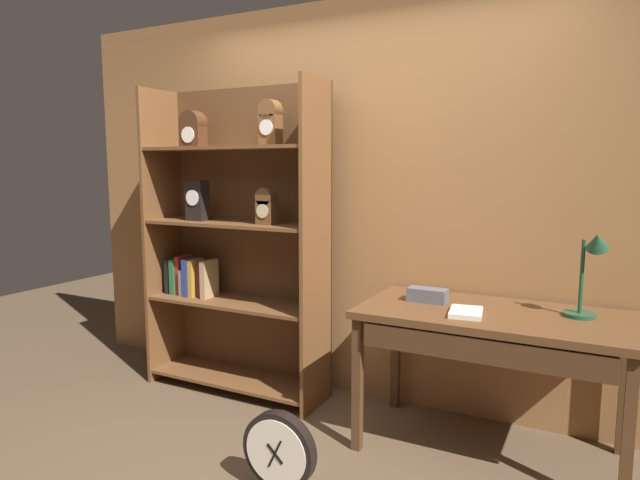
{
  "coord_description": "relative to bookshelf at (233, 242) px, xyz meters",
  "views": [
    {
      "loc": [
        1.33,
        -1.94,
        1.54
      ],
      "look_at": [
        -0.06,
        0.73,
        1.13
      ],
      "focal_mm": 30.83,
      "sensor_mm": 36.0,
      "label": 1
    }
  ],
  "objects": [
    {
      "name": "round_clock_large",
      "position": [
        0.95,
        -0.96,
        -0.82
      ],
      "size": [
        0.37,
        0.11,
        0.41
      ],
      "color": "black",
      "rests_on": "ground"
    },
    {
      "name": "toolbox_small",
      "position": [
        1.37,
        -0.05,
        -0.21
      ],
      "size": [
        0.22,
        0.1,
        0.08
      ],
      "primitive_type": "cube",
      "color": "#595960",
      "rests_on": "workbench"
    },
    {
      "name": "open_repair_manual",
      "position": [
        1.63,
        -0.22,
        -0.24
      ],
      "size": [
        0.19,
        0.24,
        0.02
      ],
      "primitive_type": "cube",
      "rotation": [
        0.0,
        0.0,
        0.15
      ],
      "color": "silver",
      "rests_on": "workbench"
    },
    {
      "name": "workbench",
      "position": [
        1.74,
        -0.12,
        -0.33
      ],
      "size": [
        1.38,
        0.71,
        0.78
      ],
      "color": "brown",
      "rests_on": "ground"
    },
    {
      "name": "back_wood_panel",
      "position": [
        0.9,
        0.32,
        0.27
      ],
      "size": [
        4.8,
        0.05,
        2.6
      ],
      "primitive_type": "cube",
      "color": "#9E6B3D",
      "rests_on": "ground"
    },
    {
      "name": "bookshelf",
      "position": [
        0.0,
        0.0,
        0.0
      ],
      "size": [
        1.28,
        0.39,
        2.07
      ],
      "color": "brown",
      "rests_on": "ground"
    },
    {
      "name": "desk_lamp",
      "position": [
        2.18,
        -0.02,
        0.01
      ],
      "size": [
        0.2,
        0.2,
        0.46
      ],
      "color": "#1E472D",
      "rests_on": "workbench"
    }
  ]
}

